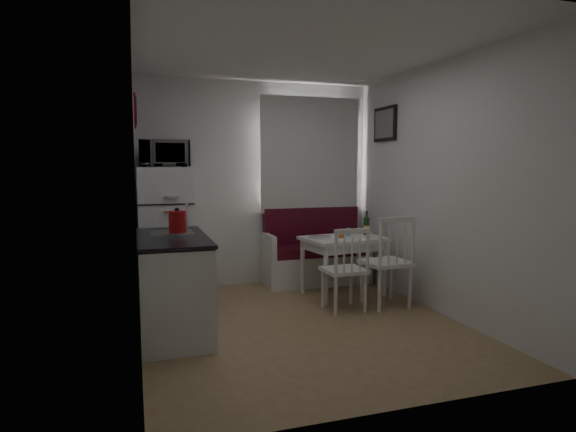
% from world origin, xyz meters
% --- Properties ---
extents(floor, '(3.00, 3.50, 0.02)m').
position_xyz_m(floor, '(0.00, 0.00, 0.00)').
color(floor, '#9C7953').
rests_on(floor, ground).
extents(ceiling, '(3.00, 3.50, 0.02)m').
position_xyz_m(ceiling, '(0.00, 0.00, 2.60)').
color(ceiling, white).
rests_on(ceiling, wall_back).
extents(wall_back, '(3.00, 0.02, 2.60)m').
position_xyz_m(wall_back, '(0.00, 1.75, 1.30)').
color(wall_back, white).
rests_on(wall_back, floor).
extents(wall_front, '(3.00, 0.02, 2.60)m').
position_xyz_m(wall_front, '(0.00, -1.75, 1.30)').
color(wall_front, white).
rests_on(wall_front, floor).
extents(wall_left, '(0.02, 3.50, 2.60)m').
position_xyz_m(wall_left, '(-1.50, 0.00, 1.30)').
color(wall_left, white).
rests_on(wall_left, floor).
extents(wall_right, '(0.02, 3.50, 2.60)m').
position_xyz_m(wall_right, '(1.50, 0.00, 1.30)').
color(wall_right, white).
rests_on(wall_right, floor).
extents(window, '(1.22, 0.06, 1.47)m').
position_xyz_m(window, '(0.70, 1.72, 1.62)').
color(window, white).
rests_on(window, wall_back).
extents(curtain, '(1.35, 0.02, 1.50)m').
position_xyz_m(curtain, '(0.70, 1.65, 1.68)').
color(curtain, white).
rests_on(curtain, wall_back).
extents(kitchen_counter, '(0.62, 1.32, 1.16)m').
position_xyz_m(kitchen_counter, '(-1.20, 0.16, 0.46)').
color(kitchen_counter, white).
rests_on(kitchen_counter, floor).
extents(wall_sign, '(0.03, 0.40, 0.40)m').
position_xyz_m(wall_sign, '(-1.47, 1.45, 2.15)').
color(wall_sign, navy).
rests_on(wall_sign, wall_left).
extents(picture_frame, '(0.04, 0.52, 0.42)m').
position_xyz_m(picture_frame, '(1.48, 1.10, 2.05)').
color(picture_frame, black).
rests_on(picture_frame, wall_right).
extents(bench, '(1.37, 0.53, 0.98)m').
position_xyz_m(bench, '(0.72, 1.51, 0.33)').
color(bench, white).
rests_on(bench, floor).
extents(dining_table, '(1.02, 0.79, 0.69)m').
position_xyz_m(dining_table, '(0.83, 0.87, 0.62)').
color(dining_table, white).
rests_on(dining_table, floor).
extents(chair_left, '(0.43, 0.42, 0.48)m').
position_xyz_m(chair_left, '(0.58, 0.21, 0.55)').
color(chair_left, white).
rests_on(chair_left, floor).
extents(chair_right, '(0.50, 0.48, 0.54)m').
position_xyz_m(chair_right, '(1.08, 0.20, 0.62)').
color(chair_right, white).
rests_on(chair_right, floor).
extents(fridge, '(0.61, 0.61, 1.52)m').
position_xyz_m(fridge, '(-1.18, 1.40, 0.76)').
color(fridge, white).
rests_on(fridge, floor).
extents(microwave, '(0.55, 0.37, 0.30)m').
position_xyz_m(microwave, '(-1.18, 1.35, 1.67)').
color(microwave, white).
rests_on(microwave, fridge).
extents(kettle, '(0.19, 0.19, 0.25)m').
position_xyz_m(kettle, '(-1.15, 0.15, 1.02)').
color(kettle, '#B60E15').
rests_on(kettle, kitchen_counter).
extents(wine_bottle, '(0.07, 0.07, 0.29)m').
position_xyz_m(wine_bottle, '(1.18, 0.97, 0.84)').
color(wine_bottle, '#144119').
rests_on(wine_bottle, dining_table).
extents(drinking_glass_orange, '(0.06, 0.06, 0.11)m').
position_xyz_m(drinking_glass_orange, '(0.78, 0.82, 0.75)').
color(drinking_glass_orange, orange).
rests_on(drinking_glass_orange, dining_table).
extents(drinking_glass_blue, '(0.06, 0.06, 0.10)m').
position_xyz_m(drinking_glass_blue, '(0.91, 0.92, 0.74)').
color(drinking_glass_blue, '#8BC9ED').
rests_on(drinking_glass_blue, dining_table).
extents(plate, '(0.26, 0.26, 0.02)m').
position_xyz_m(plate, '(0.53, 0.89, 0.70)').
color(plate, white).
rests_on(plate, dining_table).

